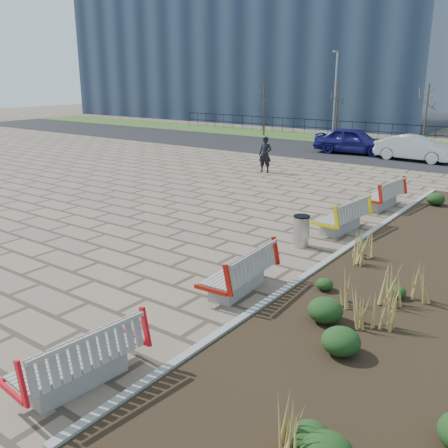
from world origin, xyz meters
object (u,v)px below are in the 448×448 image
Objects in this scene: bench_c at (341,215)px; litter_bin at (301,231)px; bench_b at (237,270)px; car_blue at (353,141)px; lamp_west at (335,98)px; bench_d at (381,194)px; pedestrian at (265,155)px; bench_a at (76,356)px; car_silver at (414,148)px.

bench_c is 1.97m from litter_bin.
bench_c is (0.00, 5.46, 0.00)m from bench_b.
car_blue is at bearing 116.74° from bench_c.
lamp_west is (-9.00, 19.10, 2.54)m from bench_c.
car_blue is (-5.80, 20.41, 0.29)m from bench_b.
pedestrian reaches higher than bench_d.
car_blue reaches higher than bench_a.
bench_b is 1.00× the size of bench_c.
lamp_west is at bearing 106.27° from bench_b.
car_blue is at bearing 68.97° from pedestrian.
bench_a is 0.46× the size of car_blue.
bench_a is 9.71m from bench_c.
car_silver reaches higher than bench_c.
car_blue reaches higher than bench_c.
litter_bin is at bearing -66.47° from pedestrian.
bench_a is 4.25m from bench_b.
bench_b is 20.05m from car_silver.
litter_bin is 22.93m from lamp_west.
bench_a is 17.86m from pedestrian.
bench_a is at bearing -87.77° from litter_bin.
car_silver is at bearing 100.32° from bench_a.
litter_bin is at bearing 91.07° from bench_b.
bench_b is at bearing -171.14° from car_silver.
bench_a is 30.29m from lamp_west.
pedestrian is (-6.88, 3.28, 0.37)m from bench_d.
pedestrian is at bearing 159.61° from bench_d.
bench_c is 9.66m from pedestrian.
bench_b is at bearing -85.08° from litter_bin.
car_blue is at bearing 121.94° from bench_d.
bench_c is 3.50m from bench_d.
bench_c is 16.04m from car_blue.
lamp_west reaches higher than bench_c.
bench_c is at bearing -64.77° from lamp_west.
car_silver is (-2.06, 19.94, 0.20)m from bench_b.
bench_d is at bearing -166.41° from car_silver.
bench_a is 13.20m from bench_d.
bench_d is 12.84m from car_blue.
bench_d is at bearing 86.82° from litter_bin.
car_silver reaches higher than litter_bin.
pedestrian is at bearing 140.98° from bench_c.
bench_c is 1.21× the size of pedestrian.
bench_b is at bearing -170.53° from car_blue.
bench_d is at bearing 95.45° from bench_a.
car_silver is (-2.06, 14.48, 0.20)m from bench_c.
lamp_west reaches higher than bench_b.
bench_c is at bearing -58.04° from pedestrian.
lamp_west is (-6.94, 4.63, 2.34)m from car_silver.
car_blue is at bearing -52.39° from lamp_west.
bench_b and bench_c have the same top height.
pedestrian is (-6.58, 8.72, 0.44)m from litter_bin.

